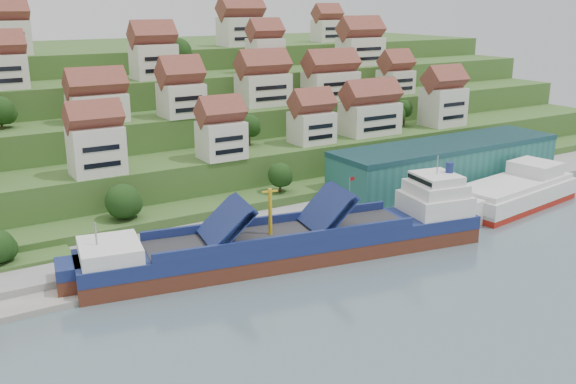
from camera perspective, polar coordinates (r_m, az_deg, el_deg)
ground at (r=115.09m, az=1.18°, el=-5.96°), size 300.00×300.00×0.00m
quay at (r=136.97m, az=4.83°, el=-1.78°), size 180.00×14.00×2.20m
hillside at (r=204.01m, az=-14.86°, el=6.60°), size 260.00×128.00×31.00m
hillside_village at (r=161.06m, az=-9.89°, el=9.06°), size 155.61×64.92×28.51m
hillside_trees at (r=145.91m, az=-12.09°, el=5.59°), size 138.81×62.31×32.09m
warehouse at (r=157.15m, az=13.90°, el=2.51°), size 60.00×15.00×10.00m
flagpole at (r=130.35m, az=5.52°, el=-0.09°), size 1.28×0.16×8.00m
cargo_ship at (r=114.36m, az=1.16°, el=-4.43°), size 73.79×23.53×16.11m
second_ship at (r=152.52m, az=19.54°, el=-0.07°), size 34.59×16.93×9.62m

